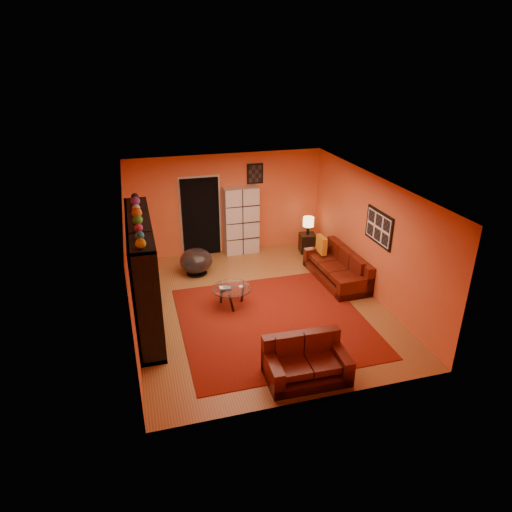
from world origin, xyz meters
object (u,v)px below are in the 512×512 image
object	(u,v)px
entertainment_unit	(144,273)
tv	(147,276)
sofa	(339,268)
side_table	(307,243)
table_lamp	(308,222)
storage_cabinet	(241,221)
bowl_chair	(196,261)
loveseat	(305,361)
coffee_table	(232,290)

from	to	relation	value
entertainment_unit	tv	distance (m)	0.08
sofa	side_table	distance (m)	1.73
sofa	table_lamp	world-z (taller)	table_lamp
tv	entertainment_unit	bearing A→B (deg)	92.43
entertainment_unit	storage_cabinet	size ratio (longest dim) A/B	1.70
tv	table_lamp	distance (m)	4.85
bowl_chair	table_lamp	world-z (taller)	table_lamp
storage_cabinet	table_lamp	bearing A→B (deg)	-16.38
tv	storage_cabinet	bearing A→B (deg)	-42.33
entertainment_unit	loveseat	xyz separation A→B (m)	(2.38, -2.42, -0.76)
side_table	table_lamp	distance (m)	0.58
coffee_table	tv	bearing A→B (deg)	-176.22
entertainment_unit	table_lamp	size ratio (longest dim) A/B	6.41
entertainment_unit	table_lamp	world-z (taller)	entertainment_unit
storage_cabinet	bowl_chair	xyz separation A→B (m)	(-1.35, -0.98, -0.55)
tv	table_lamp	world-z (taller)	tv
storage_cabinet	side_table	xyz separation A→B (m)	(1.69, -0.45, -0.63)
tv	side_table	size ratio (longest dim) A/B	1.86
entertainment_unit	side_table	distance (m)	4.96
entertainment_unit	coffee_table	bearing A→B (deg)	3.74
table_lamp	bowl_chair	bearing A→B (deg)	-170.19
entertainment_unit	loveseat	size ratio (longest dim) A/B	2.23
loveseat	storage_cabinet	size ratio (longest dim) A/B	0.76
entertainment_unit	coffee_table	xyz separation A→B (m)	(1.72, 0.11, -0.68)
side_table	table_lamp	xyz separation A→B (m)	(-0.00, 0.00, 0.58)
tv	bowl_chair	xyz separation A→B (m)	(1.19, 1.82, -0.65)
sofa	storage_cabinet	distance (m)	2.90
entertainment_unit	bowl_chair	size ratio (longest dim) A/B	3.85
coffee_table	entertainment_unit	bearing A→B (deg)	-176.26
sofa	entertainment_unit	bearing A→B (deg)	-173.84
tv	coffee_table	world-z (taller)	tv
tv	bowl_chair	distance (m)	2.27
entertainment_unit	coffee_table	world-z (taller)	entertainment_unit
storage_cabinet	side_table	distance (m)	1.86
side_table	coffee_table	bearing A→B (deg)	-138.98
tv	bowl_chair	bearing A→B (deg)	-33.33
bowl_chair	side_table	size ratio (longest dim) A/B	1.56
table_lamp	storage_cabinet	bearing A→B (deg)	164.96
bowl_chair	storage_cabinet	bearing A→B (deg)	35.94
tv	bowl_chair	world-z (taller)	tv
coffee_table	bowl_chair	bearing A→B (deg)	105.72
storage_cabinet	sofa	bearing A→B (deg)	-51.70
coffee_table	table_lamp	xyz separation A→B (m)	(2.57, 2.23, 0.46)
bowl_chair	loveseat	bearing A→B (deg)	-75.06
tv	storage_cabinet	world-z (taller)	storage_cabinet
entertainment_unit	coffee_table	distance (m)	1.86
sofa	bowl_chair	distance (m)	3.38
coffee_table	storage_cabinet	distance (m)	2.87
bowl_chair	entertainment_unit	bearing A→B (deg)	-124.39
entertainment_unit	sofa	world-z (taller)	entertainment_unit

